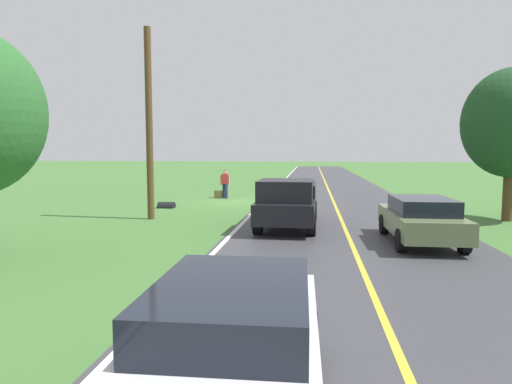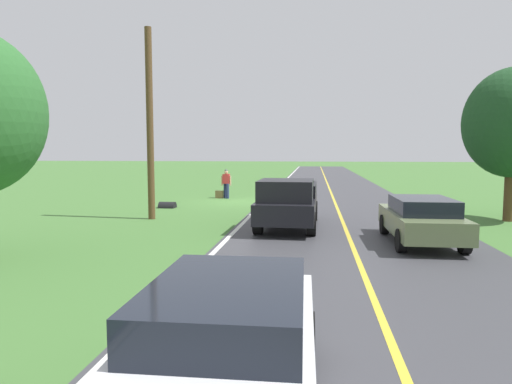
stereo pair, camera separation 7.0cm
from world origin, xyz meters
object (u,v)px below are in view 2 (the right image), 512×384
Objects in this scene: sedan_ahead_same_lane at (225,346)px; sedan_mid_oncoming at (421,219)px; hitchhiker_walking at (226,182)px; utility_pole_roadside at (150,125)px; suitcase_carried at (219,194)px; pickup_truck_passing at (288,202)px.

sedan_ahead_same_lane is 10.44m from sedan_mid_oncoming.
utility_pole_roadside reaches higher than hitchhiker_walking.
suitcase_carried is at bearing 6.31° from hitchhiker_walking.
sedan_ahead_same_lane is at bearing 66.51° from sedan_mid_oncoming.
hitchhiker_walking is at bearing -99.81° from utility_pole_roadside.
sedan_mid_oncoming is at bearing 151.91° from pickup_truck_passing.
sedan_ahead_same_lane is at bearing 16.83° from suitcase_carried.
hitchhiker_walking is at bearing -55.23° from sedan_mid_oncoming.
suitcase_carried is 0.10× the size of sedan_ahead_same_lane.
hitchhiker_walking is 14.85m from sedan_mid_oncoming.
hitchhiker_walking reaches higher than suitcase_carried.
pickup_truck_passing is 6.60m from utility_pole_roadside.
utility_pole_roadside is at bearing -2.51° from suitcase_carried.
utility_pole_roadside is at bearing 80.19° from hitchhiker_walking.
suitcase_carried is at bearing -64.64° from pickup_truck_passing.
sedan_ahead_same_lane and sedan_mid_oncoming have the same top height.
hitchhiker_walking is at bearing -78.82° from sedan_ahead_same_lane.
suitcase_carried is 0.08× the size of pickup_truck_passing.
sedan_ahead_same_lane is 14.79m from utility_pole_roadside.
sedan_mid_oncoming is at bearing 159.74° from utility_pole_roadside.
hitchhiker_walking is 0.39× the size of sedan_ahead_same_lane.
suitcase_carried is at bearing -97.05° from utility_pole_roadside.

